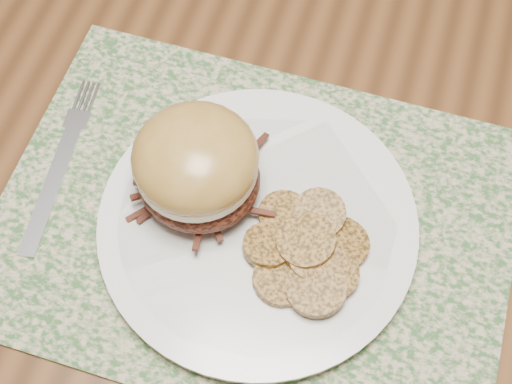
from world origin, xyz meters
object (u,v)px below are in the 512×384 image
Objects in this scene: pork_sandwich at (196,166)px; dining_table at (10,129)px; dinner_plate at (258,224)px; fork at (61,162)px.

dining_table is at bearing -168.34° from pork_sandwich.
pork_sandwich reaches higher than dining_table.
fork is at bearing 177.14° from dinner_plate.
pork_sandwich reaches higher than dinner_plate.
dining_table is 5.77× the size of dinner_plate.
dining_table is 0.32m from dinner_plate.
fork is (-0.19, 0.01, -0.01)m from dinner_plate.
dining_table is 0.15m from fork.
pork_sandwich is (-0.06, 0.01, 0.05)m from dinner_plate.
pork_sandwich reaches higher than fork.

